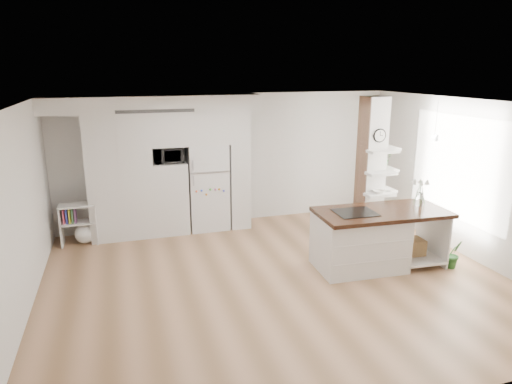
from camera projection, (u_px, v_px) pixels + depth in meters
floor at (276, 279)px, 7.11m from camera, size 7.00×6.00×0.01m
room at (277, 163)px, 6.63m from camera, size 7.04×6.04×2.72m
cabinet_wall at (159, 158)px, 8.77m from camera, size 4.00×0.71×2.70m
refrigerator at (207, 186)px, 9.21m from camera, size 0.78×0.69×1.75m
column at (377, 170)px, 8.48m from camera, size 0.69×0.90×2.70m
window at (458, 168)px, 7.98m from camera, size 0.00×2.40×2.40m
pendant_light at (376, 138)px, 7.18m from camera, size 0.12×0.12×0.10m
kitchen_island at (366, 239)px, 7.44m from camera, size 2.17×1.10×1.53m
bookshelf at (81, 227)px, 8.49m from camera, size 0.65×0.38×0.77m
floor_plant_a at (454, 254)px, 7.47m from camera, size 0.27×0.22×0.49m
floor_plant_b at (386, 215)px, 9.43m from camera, size 0.32×0.32×0.49m
microwave at (169, 155)px, 8.76m from camera, size 0.54×0.37×0.30m
shelf_plant at (384, 159)px, 8.66m from camera, size 0.27×0.23×0.30m
decor_bowl at (378, 192)px, 8.33m from camera, size 0.22×0.22×0.05m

